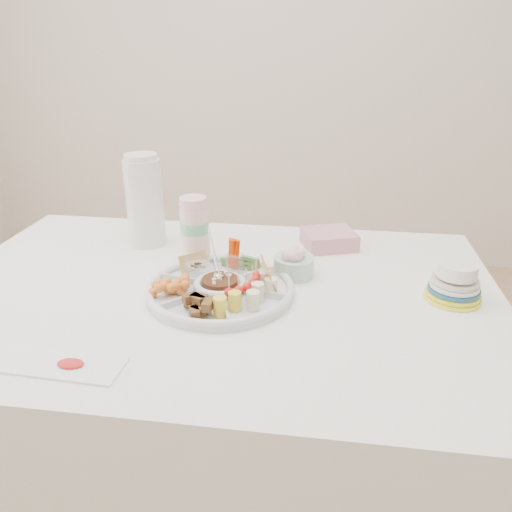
# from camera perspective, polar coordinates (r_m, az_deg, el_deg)

# --- Properties ---
(floor) EXTENTS (4.00, 4.00, 0.00)m
(floor) POSITION_cam_1_polar(r_m,az_deg,el_deg) (1.82, -3.90, -25.41)
(floor) COLOR tan
(floor) RESTS_ON ground
(wall_back) EXTENTS (4.00, 0.02, 2.70)m
(wall_back) POSITION_cam_1_polar(r_m,az_deg,el_deg) (3.18, 3.37, 23.14)
(wall_back) COLOR beige
(wall_back) RESTS_ON ground
(dining_table) EXTENTS (1.52, 1.02, 0.76)m
(dining_table) POSITION_cam_1_polar(r_m,az_deg,el_deg) (1.56, -4.30, -16.23)
(dining_table) COLOR white
(dining_table) RESTS_ON floor
(chair) EXTENTS (0.54, 0.54, 1.02)m
(chair) POSITION_cam_1_polar(r_m,az_deg,el_deg) (1.53, 27.10, -13.83)
(chair) COLOR brown
(chair) RESTS_ON floor
(party_tray) EXTENTS (0.45, 0.45, 0.04)m
(party_tray) POSITION_cam_1_polar(r_m,az_deg,el_deg) (1.31, -4.10, -3.52)
(party_tray) COLOR white
(party_tray) RESTS_ON dining_table
(bean_dip) EXTENTS (0.11, 0.11, 0.04)m
(bean_dip) POSITION_cam_1_polar(r_m,az_deg,el_deg) (1.30, -4.11, -3.22)
(bean_dip) COLOR #371B0F
(bean_dip) RESTS_ON party_tray
(tortillas) EXTENTS (0.12, 0.12, 0.06)m
(tortillas) POSITION_cam_1_polar(r_m,az_deg,el_deg) (1.31, 1.52, -2.26)
(tortillas) COLOR #BF893C
(tortillas) RESTS_ON party_tray
(carrot_cucumber) EXTENTS (0.12, 0.12, 0.09)m
(carrot_cucumber) POSITION_cam_1_polar(r_m,az_deg,el_deg) (1.40, -1.98, 0.27)
(carrot_cucumber) COLOR #CE3500
(carrot_cucumber) RESTS_ON party_tray
(pita_raisins) EXTENTS (0.12, 0.12, 0.05)m
(pita_raisins) POSITION_cam_1_polar(r_m,az_deg,el_deg) (1.40, -7.26, -0.84)
(pita_raisins) COLOR tan
(pita_raisins) RESTS_ON party_tray
(cherries) EXTENTS (0.13, 0.13, 0.04)m
(cherries) POSITION_cam_1_polar(r_m,az_deg,el_deg) (1.30, -9.85, -3.39)
(cherries) COLOR orange
(cherries) RESTS_ON party_tray
(granola_chunks) EXTENTS (0.12, 0.12, 0.04)m
(granola_chunks) POSITION_cam_1_polar(r_m,az_deg,el_deg) (1.20, -6.67, -5.59)
(granola_chunks) COLOR brown
(granola_chunks) RESTS_ON party_tray
(banana_tomato) EXTENTS (0.12, 0.12, 0.08)m
(banana_tomato) POSITION_cam_1_polar(r_m,az_deg,el_deg) (1.20, -0.49, -4.16)
(banana_tomato) COLOR #EFED73
(banana_tomato) RESTS_ON party_tray
(cup_stack) EXTENTS (0.09, 0.09, 0.24)m
(cup_stack) POSITION_cam_1_polar(r_m,az_deg,el_deg) (1.44, -7.06, 3.24)
(cup_stack) COLOR beige
(cup_stack) RESTS_ON dining_table
(thermos) EXTENTS (0.13, 0.13, 0.30)m
(thermos) POSITION_cam_1_polar(r_m,az_deg,el_deg) (1.63, -12.62, 6.32)
(thermos) COLOR silver
(thermos) RESTS_ON dining_table
(flower_bowl) EXTENTS (0.12, 0.12, 0.09)m
(flower_bowl) POSITION_cam_1_polar(r_m,az_deg,el_deg) (1.40, 4.35, -0.65)
(flower_bowl) COLOR #A5DEB9
(flower_bowl) RESTS_ON dining_table
(napkin_stack) EXTENTS (0.19, 0.18, 0.05)m
(napkin_stack) POSITION_cam_1_polar(r_m,az_deg,el_deg) (1.62, 8.34, 1.94)
(napkin_stack) COLOR #CE8491
(napkin_stack) RESTS_ON dining_table
(plate_stack) EXTENTS (0.18, 0.18, 0.09)m
(plate_stack) POSITION_cam_1_polar(r_m,az_deg,el_deg) (1.37, 21.76, -2.94)
(plate_stack) COLOR yellow
(plate_stack) RESTS_ON dining_table
(placemat) EXTENTS (0.28, 0.10, 0.01)m
(placemat) POSITION_cam_1_polar(r_m,az_deg,el_deg) (1.12, -21.77, -11.47)
(placemat) COLOR white
(placemat) RESTS_ON dining_table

